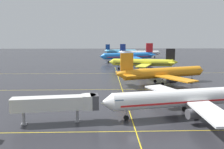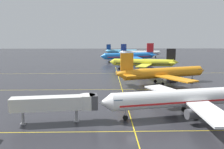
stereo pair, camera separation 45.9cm
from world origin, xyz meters
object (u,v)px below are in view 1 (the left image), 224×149
Objects in this scene: airliner_second_row at (162,73)px; airliner_far_right_stand at (139,53)px; airliner_third_row at (143,63)px; airliner_front_gate at (185,98)px; airliner_far_left_stand at (129,56)px; airliner_distant_taxiway at (121,51)px; jet_bridge at (62,103)px.

airliner_second_row is 1.02× the size of airliner_far_right_stand.
airliner_far_right_stand is (8.62, 72.11, 0.00)m from airliner_third_row.
airliner_front_gate is at bearing -94.40° from airliner_far_right_stand.
airliner_third_row is (-1.18, 36.58, -0.18)m from airliner_second_row.
airliner_third_row is at bearing -84.30° from airliner_far_left_stand.
airliner_front_gate is 71.90m from airliner_third_row.
airliner_far_right_stand is at bearing 70.22° from airliner_far_left_stand.
airliner_second_row is at bearing -86.19° from airliner_far_left_stand.
airliner_front_gate is 1.02× the size of airliner_second_row.
airliner_distant_taxiway reaches higher than jet_bridge.
airliner_second_row is at bearing 84.12° from airliner_front_gate.
airliner_far_left_stand is 1.11× the size of airliner_far_right_stand.
jet_bridge is at bearing -97.64° from airliner_distant_taxiway.
airliner_far_right_stand is 2.08× the size of jet_bridge.
airliner_second_row reaches higher than airliner_far_right_stand.
jet_bridge is (-23.68, -176.62, 0.62)m from airliner_distant_taxiway.
jet_bridge is at bearing -172.70° from airliner_front_gate.
airliner_front_gate is at bearing -89.12° from airliner_distant_taxiway.
airliner_second_row reaches higher than airliner_third_row.
airliner_far_right_stand is at bearing -64.88° from airliner_distant_taxiway.
airliner_far_left_stand is 2.31× the size of jet_bridge.
airliner_second_row is 74.43m from airliner_far_left_stand.
airliner_third_row reaches higher than airliner_distant_taxiway.
airliner_third_row is 2.08× the size of jet_bridge.
airliner_far_right_stand is (7.43, 108.68, -0.18)m from airliner_second_row.
airliner_front_gate is 144.39m from airliner_far_right_stand.
airliner_third_row reaches higher than jet_bridge.
airliner_third_row is at bearing 69.06° from jet_bridge.
airliner_second_row reaches higher than jet_bridge.
jet_bridge is (-25.03, -112.93, -0.31)m from airliner_far_left_stand.
airliner_distant_taxiway is (-1.36, 63.69, -0.93)m from airliner_far_left_stand.
airliner_far_left_stand is at bearing 90.69° from airliner_front_gate.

